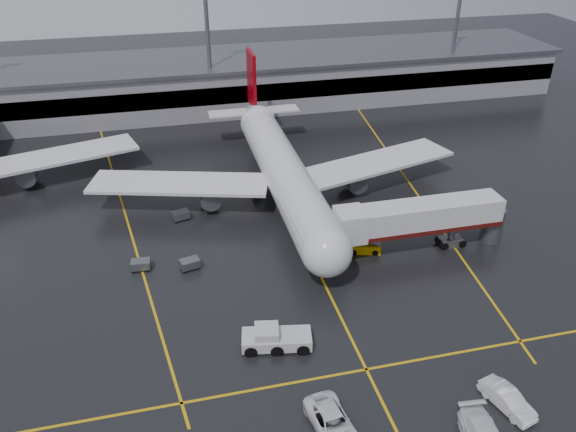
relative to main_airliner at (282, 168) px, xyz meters
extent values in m
plane|color=black|center=(0.00, -9.70, -4.21)|extent=(220.00, 220.00, 0.00)
cube|color=gold|center=(0.00, -9.70, -4.20)|extent=(0.25, 90.00, 0.02)
cube|color=gold|center=(0.00, -31.70, -4.20)|extent=(60.00, 0.25, 0.02)
cube|color=gold|center=(-20.00, 0.30, -4.20)|extent=(9.99, 69.35, 0.02)
cube|color=gold|center=(18.00, 0.30, -4.20)|extent=(7.57, 69.64, 0.02)
cube|color=gray|center=(0.00, 38.30, -0.21)|extent=(120.00, 18.00, 8.00)
cube|color=black|center=(0.00, 29.50, 0.29)|extent=(120.00, 0.40, 3.00)
cube|color=#595B60|center=(0.00, 38.30, 4.09)|extent=(122.00, 19.00, 0.60)
cylinder|color=#595B60|center=(-5.00, 32.30, 8.29)|extent=(0.70, 0.70, 25.00)
cylinder|color=#595B60|center=(40.00, 32.30, 8.29)|extent=(0.70, 0.70, 25.00)
cylinder|color=silver|center=(0.00, -1.70, -0.01)|extent=(5.20, 36.00, 5.20)
sphere|color=silver|center=(0.00, -19.70, -0.01)|extent=(5.20, 5.20, 5.20)
cone|color=silver|center=(0.00, 19.30, 0.59)|extent=(4.94, 8.00, 4.94)
cube|color=#850008|center=(0.00, 20.30, 5.49)|extent=(0.50, 5.50, 8.50)
cube|color=silver|center=(0.00, 19.30, 0.79)|extent=(14.00, 3.00, 0.25)
cube|color=silver|center=(-13.00, 0.30, -0.81)|extent=(22.80, 11.83, 0.40)
cube|color=silver|center=(13.00, 0.30, -0.81)|extent=(22.80, 11.83, 0.40)
cylinder|color=#595B60|center=(-9.50, -0.70, -2.21)|extent=(2.60, 4.50, 2.60)
cylinder|color=#595B60|center=(9.50, -0.70, -2.21)|extent=(2.60, 4.50, 2.60)
cylinder|color=#595B60|center=(0.00, -16.70, -3.21)|extent=(0.56, 0.56, 2.00)
cylinder|color=#595B60|center=(-3.20, 1.30, -3.21)|extent=(0.56, 0.56, 2.00)
cylinder|color=#595B60|center=(3.20, 1.30, -3.21)|extent=(0.56, 0.56, 2.00)
cylinder|color=black|center=(0.00, -16.70, -3.76)|extent=(0.40, 1.10, 1.10)
cylinder|color=black|center=(-3.20, 1.30, -3.66)|extent=(1.00, 1.40, 1.40)
cylinder|color=black|center=(3.20, 1.30, -3.66)|extent=(1.00, 1.40, 1.40)
cube|color=silver|center=(-29.00, 12.30, -0.81)|extent=(22.80, 11.83, 0.40)
cylinder|color=#595B60|center=(-32.50, 11.30, -2.21)|extent=(2.60, 4.50, 2.60)
cube|color=silver|center=(12.00, -15.70, 0.19)|extent=(18.00, 3.20, 3.00)
cube|color=#4B0E0B|center=(12.00, -15.70, -1.11)|extent=(18.00, 3.30, 0.50)
cube|color=silver|center=(3.80, -15.70, 0.19)|extent=(3.00, 3.40, 3.30)
cylinder|color=#595B60|center=(16.00, -15.70, -2.71)|extent=(0.80, 0.80, 3.00)
cube|color=#595B60|center=(16.00, -15.70, -3.76)|extent=(2.60, 1.60, 0.90)
cylinder|color=#595B60|center=(21.00, -15.70, -2.21)|extent=(2.40, 2.40, 4.00)
cylinder|color=black|center=(14.90, -15.70, -3.76)|extent=(0.90, 1.80, 0.90)
cylinder|color=black|center=(17.10, -15.70, -3.76)|extent=(0.90, 1.80, 0.90)
cube|color=silver|center=(-6.76, -27.15, -3.42)|extent=(6.47, 3.54, 1.05)
cube|color=silver|center=(-7.62, -26.99, -2.55)|extent=(2.45, 2.45, 0.87)
cube|color=black|center=(-7.62, -26.99, -2.55)|extent=(2.21, 2.21, 0.79)
cylinder|color=black|center=(-8.99, -26.73, -3.73)|extent=(1.60, 2.79, 1.14)
cylinder|color=black|center=(-6.76, -27.15, -3.73)|extent=(1.60, 2.79, 1.14)
cylinder|color=black|center=(-4.52, -27.57, -3.73)|extent=(1.60, 2.79, 1.14)
cube|color=#C89F00|center=(6.01, -14.67, -3.66)|extent=(3.86, 2.48, 1.09)
cube|color=#595B60|center=(6.01, -14.67, -2.62)|extent=(3.56, 1.87, 1.25)
cylinder|color=black|center=(4.87, -14.32, -3.91)|extent=(1.16, 1.82, 0.70)
cylinder|color=black|center=(7.15, -15.02, -3.91)|extent=(1.16, 1.82, 0.70)
imported|color=white|center=(-4.69, -37.05, -3.38)|extent=(3.45, 6.23, 1.65)
imported|color=white|center=(9.26, -38.03, -3.42)|extent=(2.91, 5.09, 1.59)
cube|color=#595B60|center=(-13.15, -13.39, -3.56)|extent=(2.24, 1.72, 0.90)
cylinder|color=black|center=(-13.82, -14.06, -4.03)|extent=(0.40, 0.20, 0.40)
cylinder|color=black|center=(-12.26, -13.69, -4.03)|extent=(0.40, 0.20, 0.40)
cylinder|color=black|center=(-14.05, -13.08, -4.03)|extent=(0.40, 0.20, 0.40)
cylinder|color=black|center=(-12.49, -12.72, -4.03)|extent=(0.40, 0.20, 0.40)
cube|color=#595B60|center=(-18.24, -12.33, -3.56)|extent=(2.09, 1.45, 0.90)
cylinder|color=black|center=(-19.07, -12.77, -4.03)|extent=(0.40, 0.20, 0.40)
cylinder|color=black|center=(-17.48, -12.89, -4.03)|extent=(0.40, 0.20, 0.40)
cylinder|color=black|center=(-19.00, -11.77, -4.03)|extent=(0.40, 0.20, 0.40)
cylinder|color=black|center=(-17.40, -11.89, -4.03)|extent=(0.40, 0.20, 0.40)
cube|color=#595B60|center=(-13.31, -2.77, -3.56)|extent=(2.28, 1.79, 0.90)
cylinder|color=black|center=(-13.95, -3.46, -4.03)|extent=(0.40, 0.20, 0.40)
cylinder|color=black|center=(-12.41, -3.03, -4.03)|extent=(0.40, 0.20, 0.40)
cylinder|color=black|center=(-14.22, -2.50, -4.03)|extent=(0.40, 0.20, 0.40)
cylinder|color=black|center=(-12.68, -2.07, -4.03)|extent=(0.40, 0.20, 0.40)
camera|label=1|loc=(-14.73, -64.45, 31.41)|focal=35.71mm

